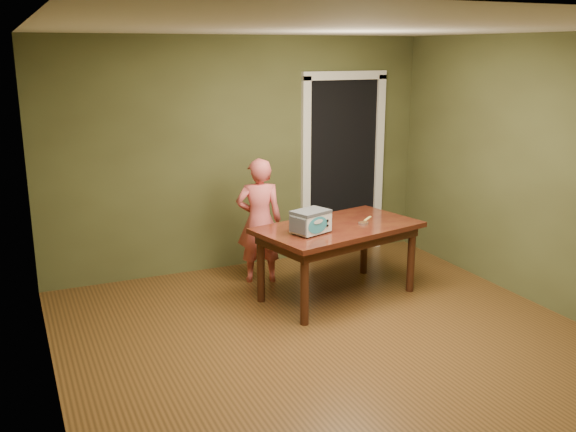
{
  "coord_description": "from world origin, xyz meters",
  "views": [
    {
      "loc": [
        -2.43,
        -4.24,
        2.45
      ],
      "look_at": [
        -0.09,
        1.0,
        0.95
      ],
      "focal_mm": 40.0,
      "sensor_mm": 36.0,
      "label": 1
    }
  ],
  "objects": [
    {
      "name": "baking_pan",
      "position": [
        0.78,
        1.09,
        0.76
      ],
      "size": [
        0.1,
        0.1,
        0.02
      ],
      "color": "silver",
      "rests_on": "dining_table"
    },
    {
      "name": "spatula",
      "position": [
        0.93,
        1.25,
        0.75
      ],
      "size": [
        0.15,
        0.14,
        0.01
      ],
      "primitive_type": "cube",
      "rotation": [
        0.0,
        0.0,
        0.7
      ],
      "color": "#EDDA67",
      "rests_on": "dining_table"
    },
    {
      "name": "room_shell",
      "position": [
        0.0,
        0.0,
        1.71
      ],
      "size": [
        4.52,
        5.02,
        2.61
      ],
      "color": "#4F552D",
      "rests_on": "ground"
    },
    {
      "name": "dining_table",
      "position": [
        0.53,
        1.16,
        0.65
      ],
      "size": [
        1.76,
        1.23,
        0.75
      ],
      "rotation": [
        0.0,
        0.0,
        0.22
      ],
      "color": "#38100C",
      "rests_on": "floor"
    },
    {
      "name": "doorway",
      "position": [
        1.3,
        2.78,
        1.06
      ],
      "size": [
        1.1,
        0.66,
        2.25
      ],
      "color": "black",
      "rests_on": "ground"
    },
    {
      "name": "toy_oven",
      "position": [
        0.16,
        1.02,
        0.87
      ],
      "size": [
        0.42,
        0.34,
        0.22
      ],
      "rotation": [
        0.0,
        0.0,
        0.34
      ],
      "color": "#4C4F54",
      "rests_on": "dining_table"
    },
    {
      "name": "child",
      "position": [
        -0.02,
        1.91,
        0.67
      ],
      "size": [
        0.56,
        0.45,
        1.35
      ],
      "primitive_type": "imported",
      "rotation": [
        0.0,
        0.0,
        2.86
      ],
      "color": "#DF5D5C",
      "rests_on": "floor"
    },
    {
      "name": "floor",
      "position": [
        0.0,
        0.0,
        0.0
      ],
      "size": [
        5.0,
        5.0,
        0.0
      ],
      "primitive_type": "plane",
      "color": "brown",
      "rests_on": "ground"
    }
  ]
}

